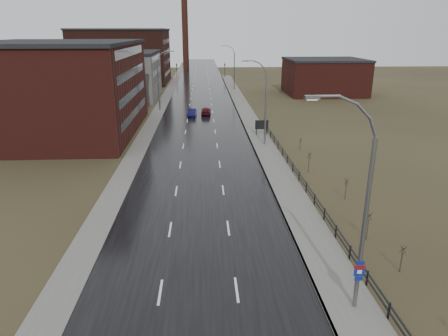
{
  "coord_description": "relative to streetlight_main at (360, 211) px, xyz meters",
  "views": [
    {
      "loc": [
        0.45,
        -16.34,
        14.9
      ],
      "look_at": [
        2.29,
        18.1,
        3.0
      ],
      "focal_mm": 32.0,
      "sensor_mm": 36.0,
      "label": 1
    }
  ],
  "objects": [
    {
      "name": "traffic_light_right",
      "position": [
        -0.47,
        118.0,
        -1.46
      ],
      "size": [
        0.58,
        2.73,
        5.3
      ],
      "color": "black",
      "rests_on": "ground"
    },
    {
      "name": "building_right",
      "position": [
        21.83,
        80.0,
        -1.8
      ],
      "size": [
        18.36,
        16.32,
        8.5
      ],
      "color": "#471914",
      "rests_on": "ground"
    },
    {
      "name": "sidewalk_left",
      "position": [
        -16.67,
        58.0,
        -6.0
      ],
      "size": [
        2.4,
        260.0,
        0.12
      ],
      "primitive_type": "cube",
      "color": "#595651",
      "rests_on": "ground"
    },
    {
      "name": "warehouse_far",
      "position": [
        -31.47,
        106.0,
        1.7
      ],
      "size": [
        26.52,
        24.48,
        15.5
      ],
      "color": "#331611",
      "rests_on": "ground"
    },
    {
      "name": "streetlight_left",
      "position": [
        -16.17,
        60.0,
        -0.22
      ],
      "size": [
        3.36,
        0.28,
        11.35
      ],
      "color": "slate",
      "rests_on": "ground"
    },
    {
      "name": "curb_right",
      "position": [
        -1.39,
        33.0,
        -5.97
      ],
      "size": [
        0.16,
        180.0,
        0.18
      ],
      "primitive_type": "cube",
      "color": "slate",
      "rests_on": "ground"
    },
    {
      "name": "streetlight_main",
      "position": [
        0.0,
        0.0,
        0.0
      ],
      "size": [
        3.91,
        0.29,
        12.11
      ],
      "color": "slate",
      "rests_on": "ground"
    },
    {
      "name": "warehouse_near",
      "position": [
        -29.46,
        43.0,
        0.7
      ],
      "size": [
        22.44,
        28.56,
        13.5
      ],
      "color": "#471914",
      "rests_on": "ground"
    },
    {
      "name": "shrub_d",
      "position": [
        5.08,
        15.28,
        -4.97
      ],
      "size": [
        0.49,
        0.52,
        2.06
      ],
      "color": "#382D23",
      "rests_on": "ground"
    },
    {
      "name": "streetlight_right_mid",
      "position": [
        0.03,
        34.0,
        -0.22
      ],
      "size": [
        3.36,
        0.28,
        11.35
      ],
      "color": "slate",
      "rests_on": "ground"
    },
    {
      "name": "smokestack",
      "position": [
        -14.47,
        148.0,
        9.44
      ],
      "size": [
        2.7,
        2.7,
        30.7
      ],
      "color": "#331611",
      "rests_on": "ground"
    },
    {
      "name": "streetlight_right_far",
      "position": [
        0.03,
        88.0,
        -0.22
      ],
      "size": [
        3.36,
        0.28,
        11.35
      ],
      "color": "slate",
      "rests_on": "ground"
    },
    {
      "name": "shrub_c",
      "position": [
        4.11,
        7.71,
        -4.83
      ],
      "size": [
        0.55,
        0.58,
        2.31
      ],
      "color": "#382D23",
      "rests_on": "ground"
    },
    {
      "name": "traffic_light_left",
      "position": [
        -16.47,
        118.0,
        -1.46
      ],
      "size": [
        0.58,
        2.73,
        5.3
      ],
      "color": "black",
      "rests_on": "ground"
    },
    {
      "name": "warehouse_mid",
      "position": [
        -26.46,
        76.0,
        -0.8
      ],
      "size": [
        16.32,
        20.4,
        10.5
      ],
      "color": "slate",
      "rests_on": "ground"
    },
    {
      "name": "sidewalk_right",
      "position": [
        0.13,
        33.0,
        -5.97
      ],
      "size": [
        3.2,
        180.0,
        0.18
      ],
      "primitive_type": "cube",
      "color": "#595651",
      "rests_on": "ground"
    },
    {
      "name": "car_near",
      "position": [
        -10.0,
        54.1,
        -5.39
      ],
      "size": [
        1.66,
        4.12,
        1.33
      ],
      "primitive_type": "imported",
      "rotation": [
        0.0,
        0.0,
        -0.06
      ],
      "color": "#0F0E47",
      "rests_on": "ground"
    },
    {
      "name": "shrub_e",
      "position": [
        3.54,
        22.77,
        -4.81
      ],
      "size": [
        0.56,
        0.59,
        2.35
      ],
      "color": "#382D23",
      "rests_on": "ground"
    },
    {
      "name": "car_far",
      "position": [
        -7.45,
        55.43,
        -5.33
      ],
      "size": [
        1.91,
        4.33,
        1.45
      ],
      "primitive_type": "imported",
      "rotation": [
        0.0,
        0.0,
        3.1
      ],
      "color": "#4B0C17",
      "rests_on": "ground"
    },
    {
      "name": "road",
      "position": [
        -8.47,
        58.0,
        -6.03
      ],
      "size": [
        14.0,
        300.0,
        0.06
      ],
      "primitive_type": "cube",
      "color": "black",
      "rests_on": "ground"
    },
    {
      "name": "shrub_f",
      "position": [
        4.64,
        31.46,
        -5.2
      ],
      "size": [
        0.39,
        0.41,
        1.62
      ],
      "color": "#382D23",
      "rests_on": "ground"
    },
    {
      "name": "shrub_b",
      "position": [
        4.64,
        3.44,
        -5.04
      ],
      "size": [
        0.46,
        0.48,
        1.92
      ],
      "color": "#382D23",
      "rests_on": "ground"
    },
    {
      "name": "guardrail",
      "position": [
        1.83,
        16.32,
        -5.35
      ],
      "size": [
        0.1,
        53.05,
        1.1
      ],
      "color": "black",
      "rests_on": "ground"
    },
    {
      "name": "billboard",
      "position": [
        0.63,
        39.07,
        -4.41
      ],
      "size": [
        1.96,
        0.17,
        2.43
      ],
      "color": "black",
      "rests_on": "ground"
    }
  ]
}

